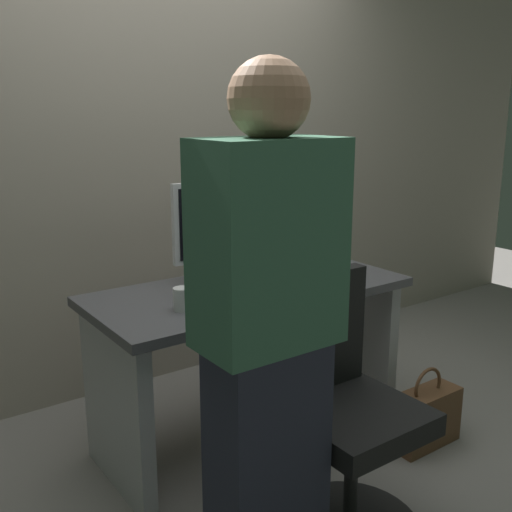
{
  "coord_description": "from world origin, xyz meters",
  "views": [
    {
      "loc": [
        -1.46,
        -2.09,
        1.51
      ],
      "look_at": [
        0.0,
        -0.05,
        0.88
      ],
      "focal_mm": 42.11,
      "sensor_mm": 36.0,
      "label": 1
    }
  ],
  "objects": [
    {
      "name": "cell_phone",
      "position": [
        0.46,
        -0.14,
        0.74
      ],
      "size": [
        0.09,
        0.15,
        0.01
      ],
      "primitive_type": "cube",
      "rotation": [
        0.0,
        0.0,
        -0.17
      ],
      "color": "black",
      "rests_on": "desk"
    },
    {
      "name": "wall_back",
      "position": [
        0.0,
        0.89,
        1.5
      ],
      "size": [
        6.4,
        0.1,
        3.0
      ],
      "primitive_type": "cube",
      "color": "#9E9384",
      "rests_on": "ground"
    },
    {
      "name": "desk",
      "position": [
        0.0,
        0.0,
        0.51
      ],
      "size": [
        1.42,
        0.65,
        0.73
      ],
      "color": "#4C4C51",
      "rests_on": "ground"
    },
    {
      "name": "handbag",
      "position": [
        0.61,
        -0.53,
        0.14
      ],
      "size": [
        0.34,
        0.14,
        0.38
      ],
      "color": "brown",
      "rests_on": "ground"
    },
    {
      "name": "office_chair",
      "position": [
        -0.09,
        -0.7,
        0.43
      ],
      "size": [
        0.52,
        0.52,
        0.94
      ],
      "color": "black",
      "rests_on": "ground"
    },
    {
      "name": "ground_plane",
      "position": [
        0.0,
        0.0,
        0.0
      ],
      "size": [
        9.0,
        9.0,
        0.0
      ],
      "primitive_type": "plane",
      "color": "gray"
    },
    {
      "name": "keyboard",
      "position": [
        -0.1,
        -0.13,
        0.74
      ],
      "size": [
        0.43,
        0.13,
        0.02
      ],
      "primitive_type": "cube",
      "rotation": [
        0.0,
        0.0,
        0.0
      ],
      "color": "#262626",
      "rests_on": "desk"
    },
    {
      "name": "book_stack",
      "position": [
        0.41,
        0.08,
        0.78
      ],
      "size": [
        0.2,
        0.18,
        0.09
      ],
      "color": "red",
      "rests_on": "desk"
    },
    {
      "name": "mouse",
      "position": [
        0.19,
        -0.15,
        0.75
      ],
      "size": [
        0.06,
        0.1,
        0.03
      ],
      "primitive_type": "ellipsoid",
      "color": "white",
      "rests_on": "desk"
    },
    {
      "name": "cup_near_keyboard",
      "position": [
        -0.4,
        -0.11,
        0.78
      ],
      "size": [
        0.07,
        0.07,
        0.09
      ],
      "primitive_type": "cylinder",
      "color": "silver",
      "rests_on": "desk"
    },
    {
      "name": "monitor",
      "position": [
        0.0,
        0.17,
        0.99
      ],
      "size": [
        0.54,
        0.15,
        0.46
      ],
      "color": "silver",
      "rests_on": "desk"
    },
    {
      "name": "person_at_desk",
      "position": [
        -0.5,
        -0.8,
        0.84
      ],
      "size": [
        0.4,
        0.24,
        1.64
      ],
      "color": "#262838",
      "rests_on": "ground"
    }
  ]
}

